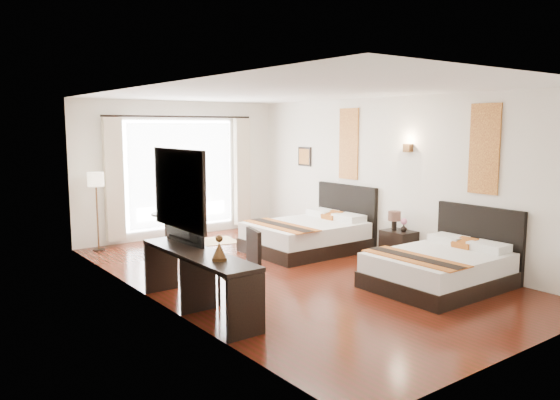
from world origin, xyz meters
TOP-DOWN VIEW (x-y plane):
  - floor at (0.00, 0.00)m, footprint 4.50×7.50m
  - ceiling at (0.00, 0.00)m, footprint 4.50×7.50m
  - wall_headboard at (2.25, 0.00)m, footprint 0.01×7.50m
  - wall_desk at (-2.25, 0.00)m, footprint 0.01×7.50m
  - wall_window at (0.00, 3.75)m, footprint 4.50×0.01m
  - wall_entry at (0.00, -3.75)m, footprint 4.50×0.01m
  - window_glass at (0.00, 3.73)m, footprint 2.40×0.02m
  - sheer_curtain at (0.00, 3.67)m, footprint 2.30×0.02m
  - drape_left at (-1.45, 3.63)m, footprint 0.35×0.14m
  - drape_right at (1.45, 3.63)m, footprint 0.35×0.14m
  - art_panel_near at (2.23, -1.82)m, footprint 0.03×0.50m
  - art_panel_far at (2.23, 1.07)m, footprint 0.03×0.50m
  - wall_sconce at (2.19, -0.40)m, footprint 0.10×0.14m
  - mirror_frame at (-2.22, -0.68)m, footprint 0.04×1.25m
  - mirror_glass at (-2.19, -0.68)m, footprint 0.01×1.12m
  - bed_near at (1.33, -1.82)m, footprint 1.94×1.51m
  - bed_far at (1.27, 1.07)m, footprint 2.07×1.62m
  - nightstand at (2.03, -0.40)m, footprint 0.43×0.53m
  - table_lamp at (1.99, -0.32)m, footprint 0.22×0.22m
  - vase at (2.02, -0.51)m, footprint 0.15×0.15m
  - console_desk at (-1.99, -0.68)m, footprint 0.50×2.20m
  - television at (-1.97, -0.13)m, footprint 0.17×0.90m
  - bronze_figurine at (-1.99, -1.21)m, footprint 0.20×0.20m
  - desk_chair at (-1.51, -0.89)m, footprint 0.56×0.56m
  - floor_lamp at (-1.86, 3.41)m, footprint 0.29×0.29m
  - side_table at (-0.67, 3.05)m, footprint 0.55×0.55m
  - fruit_bowl at (-0.65, 3.05)m, footprint 0.27×0.27m
  - window_chair at (-0.14, 3.17)m, footprint 0.53×0.53m
  - jute_rug at (0.12, 2.85)m, footprint 1.23×0.94m

SIDE VIEW (x-z plane):
  - floor at x=0.00m, z-range -0.01..0.00m
  - jute_rug at x=0.12m, z-range 0.00..0.01m
  - nightstand at x=2.03m, z-range 0.00..0.51m
  - window_chair at x=-0.14m, z-range -0.18..0.74m
  - bed_near at x=1.33m, z-range -0.26..0.83m
  - bed_far at x=1.27m, z-range -0.28..0.89m
  - desk_chair at x=-1.51m, z-range -0.20..0.81m
  - side_table at x=-0.67m, z-range 0.00..0.64m
  - console_desk at x=-1.99m, z-range 0.00..0.76m
  - vase at x=2.02m, z-range 0.50..0.62m
  - fruit_bowl at x=-0.65m, z-range 0.64..0.69m
  - table_lamp at x=1.99m, z-range 0.56..0.90m
  - bronze_figurine at x=-1.99m, z-range 0.75..1.02m
  - television at x=-1.97m, z-range 0.76..1.27m
  - floor_lamp at x=-1.86m, z-range 0.50..1.95m
  - drape_left at x=-1.45m, z-range 0.10..2.46m
  - drape_right at x=1.45m, z-range 0.10..2.46m
  - sheer_curtain at x=0.00m, z-range 0.25..2.35m
  - window_glass at x=0.00m, z-range 0.20..2.40m
  - wall_headboard at x=2.25m, z-range 0.00..2.80m
  - wall_desk at x=-2.25m, z-range 0.00..2.80m
  - wall_window at x=0.00m, z-range 0.00..2.80m
  - wall_entry at x=0.00m, z-range 0.00..2.80m
  - mirror_frame at x=-2.22m, z-range 1.08..2.02m
  - mirror_glass at x=-2.19m, z-range 1.14..1.96m
  - wall_sconce at x=2.19m, z-range 1.85..1.99m
  - art_panel_near at x=2.23m, z-range 1.27..2.62m
  - art_panel_far at x=2.23m, z-range 1.27..2.62m
  - ceiling at x=0.00m, z-range 2.78..2.80m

